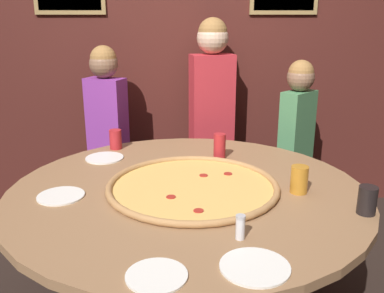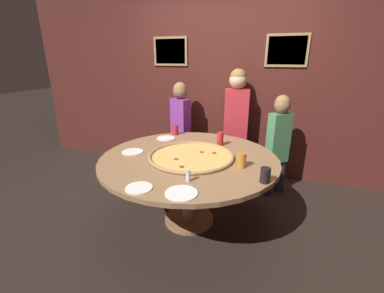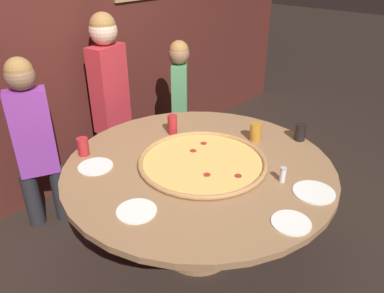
{
  "view_description": "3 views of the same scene",
  "coord_description": "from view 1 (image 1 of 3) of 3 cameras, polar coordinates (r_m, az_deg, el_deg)",
  "views": [
    {
      "loc": [
        -0.08,
        -1.94,
        1.55
      ],
      "look_at": [
        0.02,
        -0.03,
        0.96
      ],
      "focal_mm": 40.0,
      "sensor_mm": 36.0,
      "label": 1
    },
    {
      "loc": [
        0.81,
        -2.22,
        1.67
      ],
      "look_at": [
        0.0,
        0.08,
        0.82
      ],
      "focal_mm": 24.0,
      "sensor_mm": 36.0,
      "label": 2
    },
    {
      "loc": [
        -1.59,
        -1.35,
        1.99
      ],
      "look_at": [
        -0.04,
        0.02,
        0.88
      ],
      "focal_mm": 35.0,
      "sensor_mm": 36.0,
      "label": 3
    }
  ],
  "objects": [
    {
      "name": "back_wall",
      "position": [
        3.42,
        -1.81,
        13.06
      ],
      "size": [
        6.4,
        0.08,
        2.6
      ],
      "color": "#4C1E19",
      "rests_on": "ground_plane"
    },
    {
      "name": "dining_table",
      "position": [
        2.15,
        -0.63,
        -8.34
      ],
      "size": [
        1.75,
        1.75,
        0.74
      ],
      "color": "#936B47",
      "rests_on": "ground_plane"
    },
    {
      "name": "giant_pizza",
      "position": [
        2.09,
        0.1,
        -5.28
      ],
      "size": [
        0.84,
        0.84,
        0.03
      ],
      "color": "#EAB75B",
      "rests_on": "dining_table"
    },
    {
      "name": "drink_cup_centre_back",
      "position": [
        2.09,
        14.11,
        -4.29
      ],
      "size": [
        0.08,
        0.08,
        0.13
      ],
      "primitive_type": "cylinder",
      "color": "#BC7A23",
      "rests_on": "dining_table"
    },
    {
      "name": "drink_cup_by_shaker",
      "position": [
        2.51,
        3.7,
        0.05
      ],
      "size": [
        0.07,
        0.07,
        0.15
      ],
      "primitive_type": "cylinder",
      "color": "#B22328",
      "rests_on": "dining_table"
    },
    {
      "name": "drink_cup_beside_pizza",
      "position": [
        2.73,
        -10.16,
        0.95
      ],
      "size": [
        0.08,
        0.08,
        0.12
      ],
      "primitive_type": "cylinder",
      "color": "#B22328",
      "rests_on": "dining_table"
    },
    {
      "name": "drink_cup_near_left",
      "position": [
        1.97,
        22.33,
        -6.65
      ],
      "size": [
        0.08,
        0.08,
        0.12
      ],
      "primitive_type": "cylinder",
      "color": "black",
      "rests_on": "dining_table"
    },
    {
      "name": "white_plate_far_back",
      "position": [
        1.45,
        -4.74,
        -16.78
      ],
      "size": [
        0.2,
        0.2,
        0.01
      ],
      "primitive_type": "cylinder",
      "color": "white",
      "rests_on": "dining_table"
    },
    {
      "name": "white_plate_right_side",
      "position": [
        1.5,
        8.38,
        -15.58
      ],
      "size": [
        0.24,
        0.24,
        0.01
      ],
      "primitive_type": "cylinder",
      "color": "white",
      "rests_on": "dining_table"
    },
    {
      "name": "white_plate_left_side",
      "position": [
        2.57,
        -11.58,
        -1.5
      ],
      "size": [
        0.22,
        0.22,
        0.01
      ],
      "primitive_type": "cylinder",
      "color": "white",
      "rests_on": "dining_table"
    },
    {
      "name": "white_plate_near_front",
      "position": [
        2.1,
        -17.08,
        -6.31
      ],
      "size": [
        0.22,
        0.22,
        0.01
      ],
      "primitive_type": "cylinder",
      "color": "white",
      "rests_on": "dining_table"
    },
    {
      "name": "condiment_shaker",
      "position": [
        1.64,
        6.46,
        -10.62
      ],
      "size": [
        0.04,
        0.04,
        0.1
      ],
      "color": "silver",
      "rests_on": "dining_table"
    },
    {
      "name": "diner_far_left",
      "position": [
        3.2,
        -11.21,
        2.62
      ],
      "size": [
        0.36,
        0.26,
        1.35
      ],
      "rotation": [
        0.0,
        0.0,
        2.7
      ],
      "color": "#232328",
      "rests_on": "ground_plane"
    },
    {
      "name": "diner_centre_back",
      "position": [
        3.25,
        2.64,
        5.09
      ],
      "size": [
        0.4,
        0.23,
        1.53
      ],
      "rotation": [
        0.0,
        0.0,
        -2.95
      ],
      "color": "#232328",
      "rests_on": "ground_plane"
    },
    {
      "name": "diner_far_right",
      "position": [
        3.13,
        13.72,
        1.2
      ],
      "size": [
        0.31,
        0.29,
        1.26
      ],
      "rotation": [
        0.0,
        0.0,
        -2.43
      ],
      "color": "#232328",
      "rests_on": "ground_plane"
    }
  ]
}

